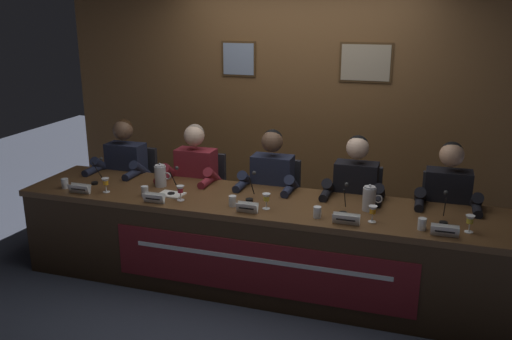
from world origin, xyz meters
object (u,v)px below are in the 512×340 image
Objects in this scene: chair_far_right at (443,229)px; panelist_far_left at (122,174)px; nameplate_right at (346,219)px; panelist_far_right at (447,207)px; conference_table at (252,231)px; nameplate_far_left at (79,189)px; microphone_far_left at (97,175)px; chair_far_left at (135,194)px; water_cup_right at (317,213)px; chair_center at (276,210)px; juice_glass_center at (266,198)px; microphone_far_right at (444,213)px; nameplate_left at (154,198)px; panelist_right at (354,197)px; panelist_left at (193,181)px; water_cup_center at (233,202)px; juice_glass_far_right at (470,221)px; nameplate_far_right at (445,231)px; water_cup_left at (145,192)px; water_pitcher_right_side at (369,199)px; document_stack_left at (171,194)px; juice_glass_right at (373,211)px; chair_right at (355,219)px; water_pitcher_left_side at (161,176)px; juice_glass_far_left at (106,182)px; nameplate_center at (247,208)px; panelist_center at (270,189)px; chair_left at (202,202)px; microphone_right at (344,204)px; juice_glass_left at (180,190)px; water_cup_far_left at (65,184)px; microphone_center at (251,191)px.

panelist_far_left is at bearing -176.13° from chair_far_right.
panelist_far_right is (0.70, 0.70, -0.07)m from nameplate_right.
conference_table is 1.49m from nameplate_far_left.
microphone_far_left is at bearing 94.44° from nameplate_far_left.
water_cup_right is (2.03, -0.83, 0.35)m from chair_far_left.
juice_glass_center is at bearing -79.64° from chair_center.
nameplate_left is at bearing -172.78° from microphone_far_right.
chair_far_left is 2.24m from panelist_right.
panelist_left reaches higher than nameplate_right.
water_cup_center is 0.69× the size of juice_glass_far_right.
panelist_left reaches higher than nameplate_far_right.
water_pitcher_right_side reaches higher than water_cup_left.
nameplate_far_right is at bearing -5.35° from document_stack_left.
microphone_far_left is 3.09m from juice_glass_far_right.
juice_glass_center and juice_glass_far_right have the same top height.
juice_glass_right is (1.70, 0.12, 0.05)m from nameplate_left.
chair_right is 1.76m from water_pitcher_left_side.
panelist_far_right is (1.60, 0.60, -0.07)m from water_cup_center.
chair_far_right is at bearing 0.00° from chair_right.
juice_glass_far_left reaches higher than water_cup_right.
panelist_right is at bearing 25.85° from nameplate_left.
nameplate_center is (0.93, -0.10, 0.00)m from water_cup_left.
panelist_center is 0.96m from water_pitcher_left_side.
chair_left is 7.32× the size of juice_glass_right.
panelist_center is at bearing 90.37° from conference_table.
microphone_right is at bearing 5.99° from nameplate_far_left.
juice_glass_left reaches higher than nameplate_center.
nameplate_far_left is at bearing -174.89° from microphone_far_right.
chair_far_right is (0.74, 0.00, 0.00)m from chair_right.
chair_right is at bearing 26.04° from document_stack_left.
chair_left is at bearing 174.85° from panelist_far_right.
panelist_right is 0.42m from water_pitcher_right_side.
juice_glass_center is at bearing 168.72° from nameplate_right.
water_pitcher_left_side is 1.80m from water_pitcher_right_side.
water_pitcher_right_side reaches higher than water_cup_far_left.
panelist_far_left reaches higher than document_stack_left.
panelist_far_right is at bearing 0.00° from panelist_far_left.
panelist_far_left reaches higher than microphone_center.
juice_glass_far_left is 0.57× the size of microphone_right.
nameplate_far_right is 0.27m from microphone_far_right.
chair_right reaches higher than water_cup_right.
panelist_far_left is 0.42m from microphone_far_left.
juice_glass_far_right is at bearing -25.83° from chair_center.
panelist_far_right is at bearing 12.53° from juice_glass_far_left.
microphone_center is at bearing -95.58° from panelist_center.
panelist_center is (1.26, 0.61, -0.12)m from juice_glass_far_left.
panelist_right reaches higher than water_cup_far_left.
juice_glass_far_right is at bearing 2.85° from water_cup_right.
chair_center reaches higher than nameplate_far_left.
nameplate_right is (0.78, -0.70, 0.07)m from panelist_center.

